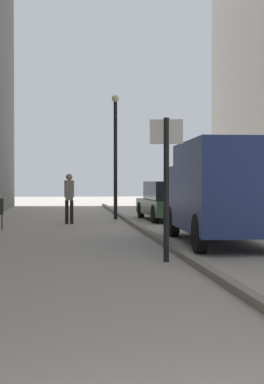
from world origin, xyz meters
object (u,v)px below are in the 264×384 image
(parked_car, at_px, (169,201))
(street_sign_post, at_px, (166,176))
(pedestrian_main_foreground, at_px, (69,195))
(delivery_van, at_px, (222,190))
(lamp_post, at_px, (115,148))

(parked_car, distance_m, street_sign_post, 11.04)
(pedestrian_main_foreground, bearing_deg, delivery_van, -48.84)
(street_sign_post, xyz_separation_m, lamp_post, (0.10, 11.54, 1.18))
(delivery_van, relative_size, lamp_post, 1.07)
(street_sign_post, relative_size, lamp_post, 0.55)
(pedestrian_main_foreground, bearing_deg, lamp_post, 64.16)
(parked_car, height_order, lamp_post, lamp_post)
(pedestrian_main_foreground, relative_size, street_sign_post, 0.66)
(pedestrian_main_foreground, xyz_separation_m, street_sign_post, (1.68, -9.35, 0.56))
(delivery_van, distance_m, parked_car, 8.05)
(delivery_van, distance_m, street_sign_post, 3.34)
(pedestrian_main_foreground, distance_m, lamp_post, 3.32)
(street_sign_post, bearing_deg, lamp_post, -76.34)
(pedestrian_main_foreground, relative_size, lamp_post, 0.36)
(pedestrian_main_foreground, distance_m, parked_car, 4.01)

